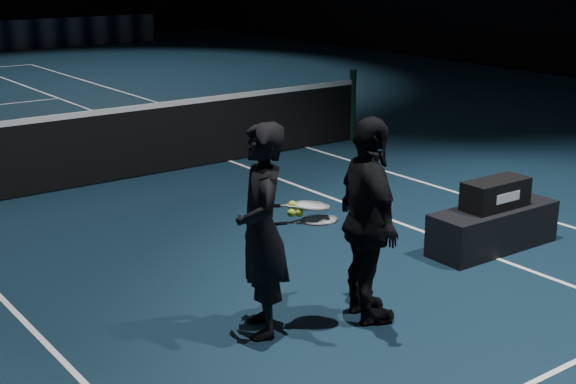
# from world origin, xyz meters

# --- Properties ---
(net_post_right) EXTENTS (0.10, 0.10, 1.10)m
(net_post_right) POSITION_xyz_m (6.40, 0.00, 0.55)
(net_post_right) COLOR black
(net_post_right) RESTS_ON floor
(player_bench) EXTENTS (1.42, 0.50, 0.42)m
(player_bench) POSITION_xyz_m (4.30, -4.52, 0.21)
(player_bench) COLOR black
(player_bench) RESTS_ON floor
(racket_bag) EXTENTS (0.71, 0.32, 0.28)m
(racket_bag) POSITION_xyz_m (4.30, -4.52, 0.57)
(racket_bag) COLOR black
(racket_bag) RESTS_ON player_bench
(bag_signature) EXTENTS (0.33, 0.01, 0.09)m
(bag_signature) POSITION_xyz_m (4.30, -4.67, 0.57)
(bag_signature) COLOR white
(bag_signature) RESTS_ON racket_bag
(player_a) EXTENTS (0.61, 0.71, 1.64)m
(player_a) POSITION_xyz_m (1.43, -4.65, 0.82)
(player_a) COLOR black
(player_a) RESTS_ON floor
(player_b) EXTENTS (0.71, 1.04, 1.64)m
(player_b) POSITION_xyz_m (2.22, -4.96, 0.82)
(player_b) COLOR black
(player_b) RESTS_ON floor
(racket_lower) EXTENTS (0.71, 0.45, 0.03)m
(racket_lower) POSITION_xyz_m (1.85, -4.82, 0.87)
(racket_lower) COLOR black
(racket_lower) RESTS_ON player_a
(racket_upper) EXTENTS (0.71, 0.42, 0.10)m
(racket_upper) POSITION_xyz_m (1.82, -4.76, 0.97)
(racket_upper) COLOR black
(racket_upper) RESTS_ON player_b
(tennis_balls) EXTENTS (0.12, 0.10, 0.12)m
(tennis_balls) POSITION_xyz_m (1.67, -4.74, 0.96)
(tennis_balls) COLOR #C3CF2C
(tennis_balls) RESTS_ON racket_upper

